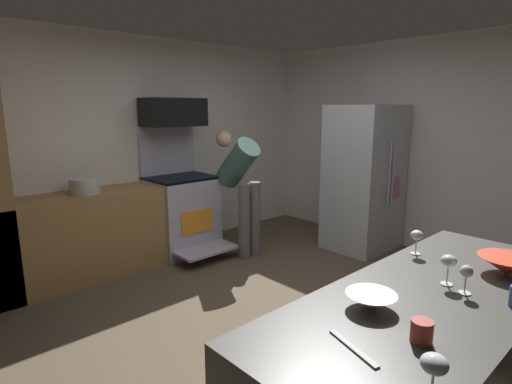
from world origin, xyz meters
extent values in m
cube|color=brown|center=(0.00, 0.00, -0.01)|extent=(5.20, 4.80, 0.02)
cube|color=silver|center=(0.00, 2.34, 1.30)|extent=(5.20, 0.12, 2.60)
cube|color=silver|center=(2.54, 0.00, 1.30)|extent=(0.12, 4.80, 2.60)
cube|color=olive|center=(-0.90, 1.98, 0.45)|extent=(2.40, 0.60, 0.90)
cube|color=#B4B0C6|center=(0.25, 1.96, 0.46)|extent=(0.76, 0.64, 0.92)
cube|color=black|center=(0.25, 1.96, 0.94)|extent=(0.76, 0.64, 0.03)
cube|color=#B4B0C6|center=(0.25, 2.25, 1.25)|extent=(0.76, 0.06, 0.60)
cube|color=orange|center=(0.25, 1.63, 0.45)|extent=(0.44, 0.01, 0.28)
cube|color=#B4B0C6|center=(0.25, 1.46, 0.14)|extent=(0.72, 0.37, 0.03)
cube|color=black|center=(0.25, 2.06, 1.72)|extent=(0.74, 0.38, 0.33)
cube|color=#B9BEC3|center=(2.03, 0.52, 0.90)|extent=(0.85, 0.71, 1.81)
cylinder|color=#B9BEC3|center=(1.99, 0.15, 0.99)|extent=(0.02, 0.02, 0.81)
cylinder|color=#B9BEC3|center=(2.07, 0.15, 0.99)|extent=(0.02, 0.02, 0.81)
cube|color=#C771A2|center=(2.18, 0.16, 0.81)|extent=(0.20, 0.01, 0.26)
cylinder|color=#5E5E5E|center=(0.65, 1.24, 0.45)|extent=(0.14, 0.14, 0.91)
cylinder|color=#5E5E5E|center=(0.82, 1.24, 0.45)|extent=(0.14, 0.14, 0.91)
cylinder|color=#426A5F|center=(0.74, 1.45, 1.12)|extent=(0.30, 0.63, 0.64)
sphere|color=tan|center=(0.74, 1.71, 1.40)|extent=(0.20, 0.20, 0.20)
cube|color=#474540|center=(-0.54, -1.50, 0.45)|extent=(2.13, 0.80, 0.90)
cone|color=red|center=(-0.03, -1.67, 0.95)|extent=(0.30, 0.30, 0.09)
cone|color=white|center=(-0.89, -1.38, 0.93)|extent=(0.23, 0.23, 0.07)
ellipsoid|color=silver|center=(-1.28, -1.82, 1.03)|extent=(0.08, 0.08, 0.06)
cylinder|color=silver|center=(-0.09, -1.19, 0.90)|extent=(0.06, 0.06, 0.01)
cylinder|color=silver|center=(-0.09, -1.19, 0.95)|extent=(0.01, 0.01, 0.09)
ellipsoid|color=silver|center=(-0.09, -1.19, 1.02)|extent=(0.07, 0.07, 0.06)
cylinder|color=silver|center=(-0.44, -1.61, 0.90)|extent=(0.06, 0.06, 0.01)
cylinder|color=silver|center=(-0.44, -1.61, 0.94)|extent=(0.01, 0.01, 0.08)
ellipsoid|color=silver|center=(-0.44, -1.61, 1.01)|extent=(0.06, 0.06, 0.06)
cylinder|color=silver|center=(-0.40, -1.50, 0.90)|extent=(0.06, 0.06, 0.01)
cylinder|color=silver|center=(-0.40, -1.50, 0.95)|extent=(0.01, 0.01, 0.09)
ellipsoid|color=silver|center=(-0.40, -1.50, 1.03)|extent=(0.08, 0.08, 0.06)
cylinder|color=#A0392C|center=(-0.99, -1.65, 0.94)|extent=(0.08, 0.08, 0.09)
cube|color=#B7BABF|center=(-1.22, -1.50, 0.90)|extent=(0.10, 0.26, 0.01)
cylinder|color=silver|center=(-0.89, 1.98, 0.98)|extent=(0.30, 0.30, 0.16)
camera|label=1|loc=(-2.40, -2.25, 1.77)|focal=28.54mm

